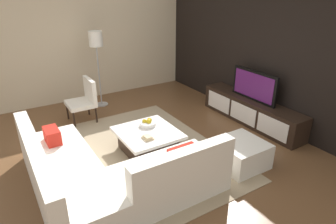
{
  "coord_description": "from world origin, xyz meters",
  "views": [
    {
      "loc": [
        3.73,
        -1.89,
        2.62
      ],
      "look_at": [
        -0.25,
        0.59,
        0.56
      ],
      "focal_mm": 31.59,
      "sensor_mm": 36.0,
      "label": 1
    }
  ],
  "objects_px": {
    "media_console": "(251,111)",
    "book_stack": "(148,138)",
    "accent_chair_near": "(85,98)",
    "floor_lamp": "(96,44)",
    "fruit_bowl": "(148,123)",
    "television": "(254,86)",
    "coffee_table": "(148,141)",
    "sectional_couch": "(104,174)",
    "ottoman": "(240,154)"
  },
  "relations": [
    {
      "from": "coffee_table",
      "to": "ottoman",
      "type": "xyz_separation_m",
      "value": [
        1.11,
        1.02,
        -0.0
      ]
    },
    {
      "from": "ottoman",
      "to": "fruit_bowl",
      "type": "xyz_separation_m",
      "value": [
        -1.29,
        -0.92,
        0.23
      ]
    },
    {
      "from": "television",
      "to": "coffee_table",
      "type": "distance_m",
      "value": 2.37
    },
    {
      "from": "media_console",
      "to": "floor_lamp",
      "type": "distance_m",
      "value": 3.54
    },
    {
      "from": "ottoman",
      "to": "book_stack",
      "type": "distance_m",
      "value": 1.46
    },
    {
      "from": "sectional_couch",
      "to": "accent_chair_near",
      "type": "distance_m",
      "value": 2.44
    },
    {
      "from": "media_console",
      "to": "ottoman",
      "type": "relative_size",
      "value": 3.35
    },
    {
      "from": "sectional_couch",
      "to": "coffee_table",
      "type": "height_order",
      "value": "sectional_couch"
    },
    {
      "from": "television",
      "to": "floor_lamp",
      "type": "height_order",
      "value": "floor_lamp"
    },
    {
      "from": "floor_lamp",
      "to": "book_stack",
      "type": "relative_size",
      "value": 10.07
    },
    {
      "from": "ottoman",
      "to": "sectional_couch",
      "type": "bearing_deg",
      "value": -103.95
    },
    {
      "from": "accent_chair_near",
      "to": "floor_lamp",
      "type": "distance_m",
      "value": 1.24
    },
    {
      "from": "sectional_couch",
      "to": "accent_chair_near",
      "type": "bearing_deg",
      "value": 167.88
    },
    {
      "from": "accent_chair_near",
      "to": "fruit_bowl",
      "type": "xyz_separation_m",
      "value": [
        1.59,
        0.58,
        -0.06
      ]
    },
    {
      "from": "sectional_couch",
      "to": "accent_chair_near",
      "type": "height_order",
      "value": "accent_chair_near"
    },
    {
      "from": "accent_chair_near",
      "to": "book_stack",
      "type": "xyz_separation_m",
      "value": [
        2.0,
        0.36,
        -0.08
      ]
    },
    {
      "from": "accent_chair_near",
      "to": "television",
      "type": "bearing_deg",
      "value": 55.1
    },
    {
      "from": "media_console",
      "to": "book_stack",
      "type": "xyz_separation_m",
      "value": [
        0.13,
        -2.42,
        0.15
      ]
    },
    {
      "from": "book_stack",
      "to": "accent_chair_near",
      "type": "bearing_deg",
      "value": -169.82
    },
    {
      "from": "media_console",
      "to": "book_stack",
      "type": "distance_m",
      "value": 2.42
    },
    {
      "from": "ottoman",
      "to": "television",
      "type": "bearing_deg",
      "value": 128.31
    },
    {
      "from": "ottoman",
      "to": "fruit_bowl",
      "type": "height_order",
      "value": "fruit_bowl"
    },
    {
      "from": "television",
      "to": "accent_chair_near",
      "type": "height_order",
      "value": "television"
    },
    {
      "from": "coffee_table",
      "to": "accent_chair_near",
      "type": "bearing_deg",
      "value": -164.91
    },
    {
      "from": "floor_lamp",
      "to": "fruit_bowl",
      "type": "height_order",
      "value": "floor_lamp"
    },
    {
      "from": "television",
      "to": "book_stack",
      "type": "bearing_deg",
      "value": -86.99
    },
    {
      "from": "ottoman",
      "to": "accent_chair_near",
      "type": "bearing_deg",
      "value": -152.46
    },
    {
      "from": "television",
      "to": "fruit_bowl",
      "type": "xyz_separation_m",
      "value": [
        -0.28,
        -2.19,
        -0.36
      ]
    },
    {
      "from": "media_console",
      "to": "accent_chair_near",
      "type": "height_order",
      "value": "accent_chair_near"
    },
    {
      "from": "sectional_couch",
      "to": "ottoman",
      "type": "relative_size",
      "value": 3.39
    },
    {
      "from": "media_console",
      "to": "sectional_couch",
      "type": "relative_size",
      "value": 0.99
    },
    {
      "from": "media_console",
      "to": "fruit_bowl",
      "type": "bearing_deg",
      "value": -97.3
    },
    {
      "from": "book_stack",
      "to": "fruit_bowl",
      "type": "bearing_deg",
      "value": 151.57
    },
    {
      "from": "coffee_table",
      "to": "fruit_bowl",
      "type": "bearing_deg",
      "value": 150.56
    },
    {
      "from": "media_console",
      "to": "fruit_bowl",
      "type": "distance_m",
      "value": 2.22
    },
    {
      "from": "floor_lamp",
      "to": "book_stack",
      "type": "height_order",
      "value": "floor_lamp"
    },
    {
      "from": "media_console",
      "to": "ottoman",
      "type": "distance_m",
      "value": 1.62
    },
    {
      "from": "fruit_bowl",
      "to": "television",
      "type": "bearing_deg",
      "value": 82.71
    },
    {
      "from": "coffee_table",
      "to": "floor_lamp",
      "type": "bearing_deg",
      "value": 178.29
    },
    {
      "from": "accent_chair_near",
      "to": "ottoman",
      "type": "relative_size",
      "value": 1.24
    },
    {
      "from": "floor_lamp",
      "to": "fruit_bowl",
      "type": "bearing_deg",
      "value": 0.78
    },
    {
      "from": "media_console",
      "to": "book_stack",
      "type": "bearing_deg",
      "value": -86.99
    },
    {
      "from": "coffee_table",
      "to": "media_console",
      "type": "bearing_deg",
      "value": 87.51
    },
    {
      "from": "television",
      "to": "fruit_bowl",
      "type": "bearing_deg",
      "value": -97.29
    },
    {
      "from": "television",
      "to": "book_stack",
      "type": "relative_size",
      "value": 6.41
    },
    {
      "from": "coffee_table",
      "to": "book_stack",
      "type": "height_order",
      "value": "book_stack"
    },
    {
      "from": "coffee_table",
      "to": "television",
      "type": "bearing_deg",
      "value": 87.51
    },
    {
      "from": "accent_chair_near",
      "to": "ottoman",
      "type": "xyz_separation_m",
      "value": [
        2.88,
        1.5,
        -0.29
      ]
    },
    {
      "from": "media_console",
      "to": "coffee_table",
      "type": "xyz_separation_m",
      "value": [
        -0.1,
        -2.3,
        -0.05
      ]
    },
    {
      "from": "fruit_bowl",
      "to": "floor_lamp",
      "type": "bearing_deg",
      "value": -179.22
    }
  ]
}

